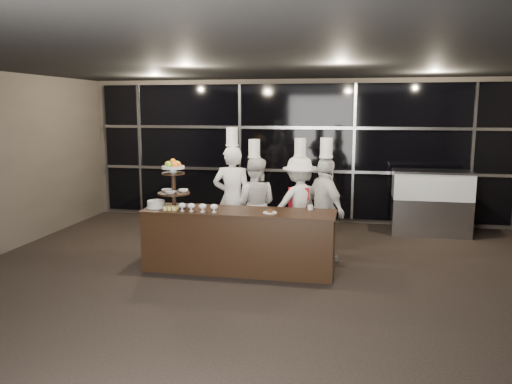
% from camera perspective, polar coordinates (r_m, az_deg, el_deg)
% --- Properties ---
extents(room, '(10.00, 10.00, 10.00)m').
position_cam_1_polar(room, '(5.72, -1.25, 0.47)').
color(room, black).
rests_on(room, ground).
extents(window_wall, '(8.60, 0.10, 2.80)m').
position_cam_1_polar(window_wall, '(10.56, 4.56, 4.66)').
color(window_wall, black).
rests_on(window_wall, ground).
extents(buffet_counter, '(2.84, 0.74, 0.92)m').
position_cam_1_polar(buffet_counter, '(7.44, -1.97, -5.53)').
color(buffet_counter, black).
rests_on(buffet_counter, ground).
extents(display_stand, '(0.48, 0.48, 0.74)m').
position_cam_1_polar(display_stand, '(7.55, -9.42, 1.34)').
color(display_stand, black).
rests_on(display_stand, buffet_counter).
extents(compotes, '(0.59, 0.11, 0.12)m').
position_cam_1_polar(compotes, '(7.26, -6.71, -1.63)').
color(compotes, silver).
rests_on(compotes, buffet_counter).
extents(layer_cake, '(0.30, 0.30, 0.11)m').
position_cam_1_polar(layer_cake, '(7.67, -11.35, -1.37)').
color(layer_cake, white).
rests_on(layer_cake, buffet_counter).
extents(pastry_squares, '(0.20, 0.13, 0.05)m').
position_cam_1_polar(pastry_squares, '(7.46, -9.70, -1.82)').
color(pastry_squares, '#EDD573').
rests_on(pastry_squares, buffet_counter).
extents(small_plate, '(0.20, 0.20, 0.05)m').
position_cam_1_polar(small_plate, '(7.14, 1.60, -2.30)').
color(small_plate, white).
rests_on(small_plate, buffet_counter).
extents(chef_cup, '(0.08, 0.08, 0.07)m').
position_cam_1_polar(chef_cup, '(7.41, 6.23, -1.76)').
color(chef_cup, white).
rests_on(chef_cup, buffet_counter).
extents(display_case, '(1.46, 0.64, 1.24)m').
position_cam_1_polar(display_case, '(10.07, 19.40, -0.79)').
color(display_case, '#A5A5AA').
rests_on(display_case, ground).
extents(chef_a, '(0.69, 0.49, 2.10)m').
position_cam_1_polar(chef_a, '(8.35, -2.71, -0.66)').
color(chef_a, silver).
rests_on(chef_a, ground).
extents(chef_b, '(0.80, 0.64, 1.90)m').
position_cam_1_polar(chef_b, '(8.42, -0.20, -1.32)').
color(chef_b, silver).
rests_on(chef_b, ground).
extents(chef_c, '(1.20, 1.03, 1.92)m').
position_cam_1_polar(chef_c, '(8.41, 4.98, -1.32)').
color(chef_c, white).
rests_on(chef_c, ground).
extents(chef_d, '(0.90, 1.02, 1.96)m').
position_cam_1_polar(chef_d, '(7.87, 7.88, -1.93)').
color(chef_d, silver).
rests_on(chef_d, ground).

